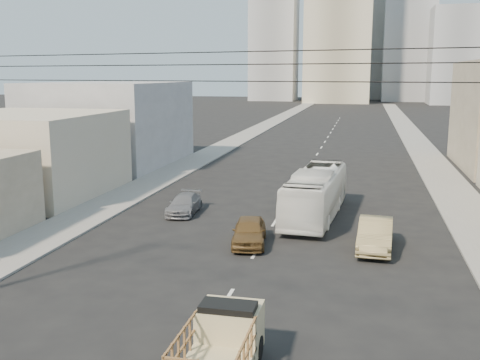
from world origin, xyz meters
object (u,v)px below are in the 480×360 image
at_px(city_bus, 316,193).
at_px(sedan_brown, 249,231).
at_px(sedan_grey, 184,204).
at_px(sedan_tan, 375,234).
at_px(flatbed_pickup, 221,341).

distance_m(city_bus, sedan_brown, 7.15).
bearing_deg(sedan_brown, sedan_grey, 125.35).
bearing_deg(sedan_tan, flatbed_pickup, -105.95).
bearing_deg(flatbed_pickup, sedan_brown, 98.05).
relative_size(sedan_brown, sedan_grey, 1.01).
height_order(city_bus, sedan_tan, city_bus).
bearing_deg(sedan_tan, sedan_brown, -172.07).
xyz_separation_m(sedan_brown, sedan_grey, (-5.40, 5.66, -0.11)).
height_order(flatbed_pickup, sedan_brown, flatbed_pickup).
distance_m(city_bus, sedan_tan, 6.94).
bearing_deg(sedan_grey, sedan_brown, -49.95).
xyz_separation_m(city_bus, sedan_tan, (3.54, -5.93, -0.72)).
distance_m(sedan_brown, sedan_tan, 6.43).
height_order(flatbed_pickup, city_bus, city_bus).
distance_m(flatbed_pickup, sedan_grey, 19.94).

